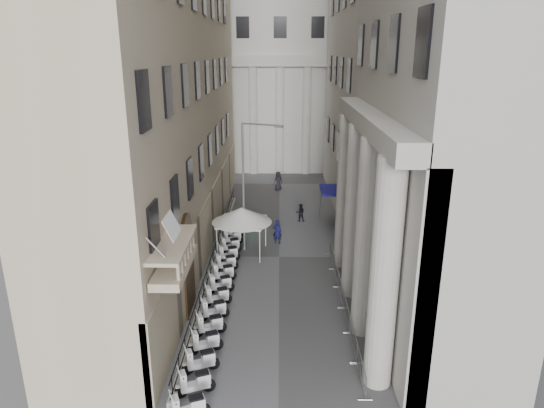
{
  "coord_description": "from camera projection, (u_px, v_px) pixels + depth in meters",
  "views": [
    {
      "loc": [
        -0.01,
        -11.78,
        13.79
      ],
      "look_at": [
        -0.47,
        17.21,
        4.5
      ],
      "focal_mm": 32.0,
      "sensor_mm": 36.0,
      "label": 1
    }
  ],
  "objects": [
    {
      "name": "scooter_11",
      "position": [
        230.0,
        252.0,
        34.43
      ],
      "size": [
        1.51,
        1.03,
        1.5
      ],
      "primitive_type": null,
      "rotation": [
        0.0,
        0.0,
        1.94
      ],
      "color": "silver",
      "rests_on": "ground"
    },
    {
      "name": "barrier_1",
      "position": [
        353.0,
        348.0,
        23.44
      ],
      "size": [
        0.6,
        2.4,
        1.1
      ],
      "primitive_type": null,
      "color": "#9A9DA1",
      "rests_on": "ground"
    },
    {
      "name": "scooter_10",
      "position": [
        228.0,
        261.0,
        33.02
      ],
      "size": [
        1.51,
        1.03,
        1.5
      ],
      "primitive_type": null,
      "rotation": [
        0.0,
        0.0,
        1.94
      ],
      "color": "silver",
      "rests_on": "ground"
    },
    {
      "name": "flag",
      "position": [
        183.0,
        395.0,
        20.25
      ],
      "size": [
        1.0,
        1.4,
        8.2
      ],
      "primitive_type": null,
      "color": "#9E0C11",
      "rests_on": "ground"
    },
    {
      "name": "pedestrian_a",
      "position": [
        277.0,
        232.0,
        35.78
      ],
      "size": [
        0.71,
        0.51,
        1.83
      ],
      "primitive_type": "imported",
      "rotation": [
        0.0,
        0.0,
        3.03
      ],
      "color": "#0F0E38",
      "rests_on": "ground"
    },
    {
      "name": "scooter_2",
      "position": [
        201.0,
        372.0,
        21.71
      ],
      "size": [
        1.51,
        1.03,
        1.5
      ],
      "primitive_type": null,
      "rotation": [
        0.0,
        0.0,
        1.94
      ],
      "color": "silver",
      "rests_on": "ground"
    },
    {
      "name": "scooter_6",
      "position": [
        218.0,
        305.0,
        27.36
      ],
      "size": [
        1.51,
        1.03,
        1.5
      ],
      "primitive_type": null,
      "rotation": [
        0.0,
        0.0,
        1.94
      ],
      "color": "silver",
      "rests_on": "ground"
    },
    {
      "name": "far_building",
      "position": [
        280.0,
        38.0,
        56.56
      ],
      "size": [
        22.0,
        10.0,
        30.0
      ],
      "primitive_type": "cube",
      "color": "#BCB9B2",
      "rests_on": "ground"
    },
    {
      "name": "barrier_2",
      "position": [
        346.0,
        320.0,
        25.82
      ],
      "size": [
        0.6,
        2.4,
        1.1
      ],
      "primitive_type": null,
      "color": "#9A9DA1",
      "rests_on": "ground"
    },
    {
      "name": "iron_fence",
      "position": [
        215.0,
        264.0,
        32.63
      ],
      "size": [
        0.3,
        28.0,
        1.4
      ],
      "primitive_type": null,
      "color": "black",
      "rests_on": "ground"
    },
    {
      "name": "pedestrian_c",
      "position": [
        278.0,
        181.0,
        49.41
      ],
      "size": [
        1.13,
        1.0,
        1.95
      ],
      "primitive_type": "imported",
      "rotation": [
        0.0,
        0.0,
        3.65
      ],
      "color": "black",
      "rests_on": "ground"
    },
    {
      "name": "scooter_7",
      "position": [
        221.0,
        292.0,
        28.78
      ],
      "size": [
        1.51,
        1.03,
        1.5
      ],
      "primitive_type": null,
      "rotation": [
        0.0,
        0.0,
        1.94
      ],
      "color": "silver",
      "rests_on": "ground"
    },
    {
      "name": "scooter_9",
      "position": [
        226.0,
        271.0,
        31.6
      ],
      "size": [
        1.51,
        1.03,
        1.5
      ],
      "primitive_type": null,
      "rotation": [
        0.0,
        0.0,
        1.94
      ],
      "color": "silver",
      "rests_on": "ground"
    },
    {
      "name": "scooter_4",
      "position": [
        210.0,
        334.0,
        24.54
      ],
      "size": [
        1.51,
        1.03,
        1.5
      ],
      "primitive_type": null,
      "rotation": [
        0.0,
        0.0,
        1.94
      ],
      "color": "silver",
      "rests_on": "ground"
    },
    {
      "name": "barrier_4",
      "position": [
        336.0,
        278.0,
        30.59
      ],
      "size": [
        0.6,
        2.4,
        1.1
      ],
      "primitive_type": null,
      "color": "#9A9DA1",
      "rests_on": "ground"
    },
    {
      "name": "scooter_8",
      "position": [
        223.0,
        281.0,
        30.19
      ],
      "size": [
        1.51,
        1.03,
        1.5
      ],
      "primitive_type": null,
      "rotation": [
        0.0,
        0.0,
        1.94
      ],
      "color": "silver",
      "rests_on": "ground"
    },
    {
      "name": "scooter_1",
      "position": [
        196.0,
        394.0,
        20.29
      ],
      "size": [
        1.51,
        1.03,
        1.5
      ],
      "primitive_type": null,
      "rotation": [
        0.0,
        0.0,
        1.94
      ],
      "color": "silver",
      "rests_on": "ground"
    },
    {
      "name": "blue_awning",
      "position": [
        329.0,
        224.0,
        40.12
      ],
      "size": [
        1.6,
        3.0,
        3.0
      ],
      "primitive_type": null,
      "color": "navy",
      "rests_on": "ground"
    },
    {
      "name": "scooter_3",
      "position": [
        206.0,
        352.0,
        23.12
      ],
      "size": [
        1.51,
        1.03,
        1.5
      ],
      "primitive_type": null,
      "rotation": [
        0.0,
        0.0,
        1.94
      ],
      "color": "silver",
      "rests_on": "ground"
    },
    {
      "name": "barrier_3",
      "position": [
        340.0,
        297.0,
        28.21
      ],
      "size": [
        0.6,
        2.4,
        1.1
      ],
      "primitive_type": null,
      "color": "#9A9DA1",
      "rests_on": "ground"
    },
    {
      "name": "pedestrian_b",
      "position": [
        300.0,
        213.0,
        40.47
      ],
      "size": [
        0.77,
        0.62,
        1.52
      ],
      "primitive_type": "imported",
      "rotation": [
        0.0,
        0.0,
        3.2
      ],
      "color": "black",
      "rests_on": "ground"
    },
    {
      "name": "info_kiosk",
      "position": [
        240.0,
        226.0,
        37.17
      ],
      "size": [
        0.28,
        0.82,
        1.73
      ],
      "rotation": [
        0.0,
        0.0,
        -0.01
      ],
      "color": "black",
      "rests_on": "ground"
    },
    {
      "name": "scooter_12",
      "position": [
        232.0,
        244.0,
        35.85
      ],
      "size": [
        1.51,
        1.03,
        1.5
      ],
      "primitive_type": null,
      "rotation": [
        0.0,
        0.0,
        1.94
      ],
      "color": "silver",
      "rests_on": "ground"
    },
    {
      "name": "scooter_14",
      "position": [
        236.0,
        230.0,
        38.67
      ],
      "size": [
        1.51,
        1.03,
        1.5
      ],
      "primitive_type": null,
      "rotation": [
        0.0,
        0.0,
        1.94
      ],
      "color": "silver",
      "rests_on": "ground"
    },
    {
      "name": "security_tent",
      "position": [
        240.0,
        214.0,
        33.65
      ],
      "size": [
        4.18,
        4.18,
        3.39
      ],
      "color": "silver",
      "rests_on": "ground"
    },
    {
      "name": "street_lamp",
      "position": [
        248.0,
        176.0,
        33.08
      ],
      "size": [
        2.83,
        1.25,
        9.16
      ],
      "rotation": [
        0.0,
        0.0,
        -0.37
      ],
      "color": "gray",
      "rests_on": "ground"
    },
    {
      "name": "barrier_5",
      "position": [
        332.0,
        262.0,
        32.97
      ],
      "size": [
        0.6,
        2.4,
        1.1
      ],
      "primitive_type": null,
      "color": "#9A9DA1",
      "rests_on": "ground"
    },
    {
      "name": "scooter_5",
      "position": [
        214.0,
        319.0,
        25.95
      ],
      "size": [
        1.51,
        1.03,
        1.5
      ],
      "primitive_type": null,
      "rotation": [
        0.0,
        0.0,
        1.94
      ],
      "color": "silver",
      "rests_on": "ground"
    },
    {
      "name": "scooter_13",
      "position": [
        234.0,
        237.0,
        37.26
      ],
      "size": [
        1.51,
        1.03,
        1.5
      ],
      "primitive_type": null,
      "rotation": [
        0.0,
        0.0,
        1.94
      ],
      "color": "silver",
      "rests_on": "ground"
    },
    {
      "name": "barrier_0",
      "position": [
        361.0,
        381.0,
        21.06
      ],
      "size": [
        0.6,
        2.4,
        1.1
      ],
      "primitive_type": null,
      "color": "#9A9DA1",
      "rests_on": "ground"
    }
  ]
}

